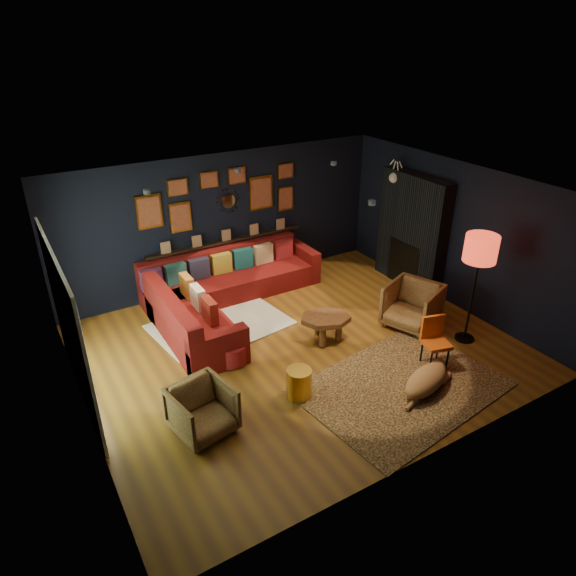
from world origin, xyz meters
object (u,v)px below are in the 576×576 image
floor_lamp (480,253)px  dog (427,377)px  armchair_right (412,304)px  pouf (232,353)px  armchair_left (202,408)px  orange_chair (435,337)px  sectional (217,295)px  coffee_table (326,321)px  gold_stool (299,383)px

floor_lamp → dog: size_ratio=1.43×
armchair_right → floor_lamp: floor_lamp is taller
floor_lamp → pouf: bearing=159.2°
armchair_left → orange_chair: bearing=-17.1°
sectional → floor_lamp: (3.11, -2.97, 1.24)m
armchair_left → armchair_right: size_ratio=0.86×
coffee_table → dog: (0.50, -1.79, -0.15)m
coffee_table → gold_stool: coffee_table is taller
sectional → coffee_table: bearing=-58.5°
sectional → orange_chair: (2.15, -3.18, 0.14)m
sectional → dog: size_ratio=2.65×
armchair_right → dog: armchair_right is taller
coffee_table → armchair_left: (-2.53, -0.96, -0.00)m
sectional → floor_lamp: size_ratio=1.85×
sectional → orange_chair: sectional is taller
armchair_right → gold_stool: size_ratio=1.93×
armchair_right → orange_chair: armchair_right is taller
pouf → floor_lamp: size_ratio=0.25×
armchair_left → orange_chair: (3.58, -0.40, 0.10)m
gold_stool → floor_lamp: (3.13, -0.16, 1.34)m
coffee_table → orange_chair: 1.72m
pouf → floor_lamp: (3.59, -1.36, 1.38)m
orange_chair → armchair_right: bearing=79.1°
dog → orange_chair: bearing=20.5°
armchair_right → orange_chair: (-0.49, -1.00, 0.04)m
pouf → armchair_right: 3.18m
armchair_left → gold_stool: bearing=-12.1°
armchair_left → floor_lamp: (4.54, -0.20, 1.19)m
coffee_table → pouf: size_ratio=2.22×
sectional → armchair_right: (2.64, -2.17, 0.10)m
armchair_left → gold_stool: size_ratio=1.66×
armchair_left → gold_stool: (1.41, -0.04, -0.15)m
sectional → coffee_table: sectional is taller
pouf → armchair_right: (3.12, -0.57, 0.24)m
armchair_left → dog: size_ratio=0.57×
armchair_left → floor_lamp: floor_lamp is taller
sectional → pouf: 1.68m
sectional → floor_lamp: floor_lamp is taller
armchair_left → armchair_right: bearing=-2.3°
floor_lamp → dog: 2.11m
sectional → dog: (1.61, -3.61, -0.10)m
armchair_left → floor_lamp: 4.69m
armchair_right → pouf: bearing=-122.2°
pouf → orange_chair: 3.08m
orange_chair → floor_lamp: bearing=27.2°
armchair_right → floor_lamp: size_ratio=0.46×
pouf → gold_stool: size_ratio=1.05×
sectional → orange_chair: size_ratio=4.32×
orange_chair → dog: 0.73m
orange_chair → dog: (-0.54, -0.43, -0.24)m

